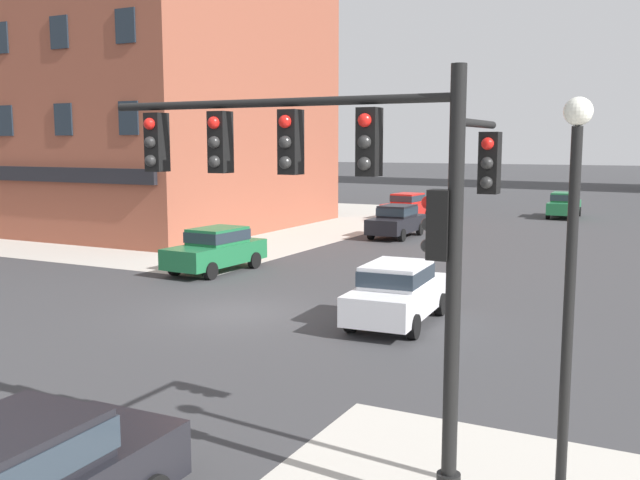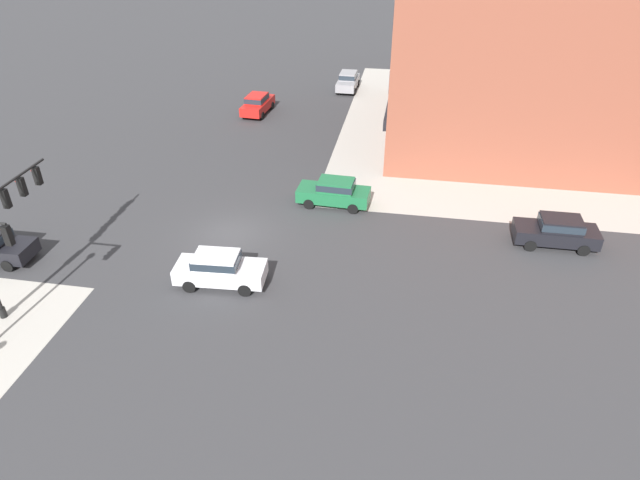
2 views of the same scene
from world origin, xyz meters
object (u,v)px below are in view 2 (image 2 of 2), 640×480
Objects in this scene: car_main_northbound_near at (219,268)px; traffic_signal_main at (0,226)px; car_main_northbound_far at (348,80)px; car_cross_eastbound at (334,191)px; car_main_southbound_far at (257,103)px; car_main_mid at (557,230)px.

traffic_signal_main is at bearing -72.67° from car_main_northbound_near.
car_main_northbound_far is (-32.46, 2.14, 0.00)m from car_main_northbound_near.
car_cross_eastbound is (-9.01, 4.33, 0.00)m from car_main_northbound_near.
traffic_signal_main is 1.30× the size of car_cross_eastbound.
car_main_northbound_near is at bearing 107.33° from traffic_signal_main.
car_main_southbound_far is 1.01× the size of car_cross_eastbound.
car_cross_eastbound is at bearing 30.59° from car_main_southbound_far.
car_main_northbound_far is 1.01× the size of car_main_mid.
car_cross_eastbound is at bearing 5.34° from car_main_northbound_far.
car_cross_eastbound is (23.45, 2.19, 0.00)m from car_main_northbound_far.
car_main_southbound_far is at bearing -129.42° from car_main_mid.
car_main_northbound_near is 10.00m from car_cross_eastbound.
car_main_northbound_far and car_cross_eastbound have the same top height.
car_main_northbound_far is at bearing 176.23° from car_main_northbound_near.
car_main_mid is (-9.27, 25.74, -3.11)m from traffic_signal_main.
car_main_northbound_near is (-2.75, 8.80, -3.11)m from traffic_signal_main.
car_main_southbound_far is (-24.33, -4.73, 0.00)m from car_main_northbound_near.
car_main_southbound_far is (-27.08, 4.07, -3.11)m from traffic_signal_main.
car_main_northbound_near and car_main_mid have the same top height.
car_cross_eastbound is (15.32, 9.06, 0.00)m from car_main_southbound_far.
car_main_northbound_far is at bearing 162.74° from traffic_signal_main.
car_main_northbound_near is 1.00× the size of car_main_southbound_far.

